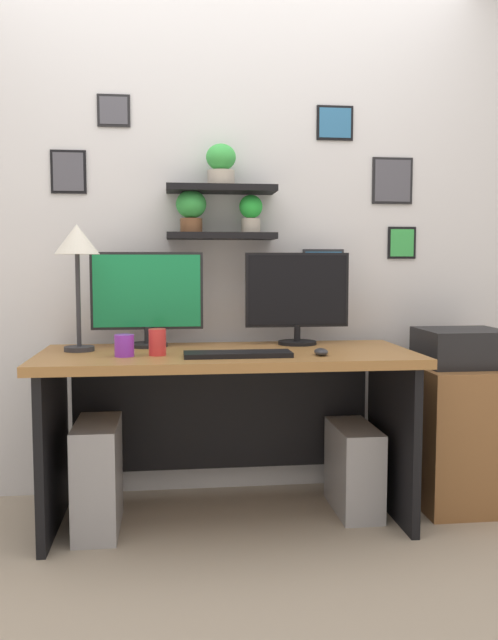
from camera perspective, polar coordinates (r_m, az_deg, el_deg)
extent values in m
plane|color=tan|center=(3.03, -1.84, -16.93)|extent=(8.00, 8.00, 0.00)
cube|color=silver|center=(3.26, -2.60, 8.80)|extent=(4.40, 0.04, 2.70)
cube|color=black|center=(3.14, -2.42, 7.30)|extent=(0.51, 0.20, 0.03)
cube|color=black|center=(3.15, -2.44, 11.30)|extent=(0.51, 0.20, 0.03)
cylinder|color=#B2A899|center=(3.15, 0.16, 8.19)|extent=(0.09, 0.09, 0.07)
ellipsoid|color=green|center=(3.16, 0.16, 9.82)|extent=(0.11, 0.11, 0.11)
cylinder|color=#B2A899|center=(3.16, -2.44, 12.21)|extent=(0.13, 0.13, 0.07)
ellipsoid|color=green|center=(3.17, -2.45, 13.95)|extent=(0.14, 0.14, 0.12)
cylinder|color=brown|center=(3.13, -5.03, 8.17)|extent=(0.10, 0.10, 0.07)
ellipsoid|color=green|center=(3.14, -5.05, 9.98)|extent=(0.14, 0.14, 0.13)
cube|color=black|center=(3.29, -15.40, 12.29)|extent=(0.16, 0.02, 0.20)
cube|color=#4C4C56|center=(3.28, -15.42, 12.31)|extent=(0.14, 0.00, 0.18)
cube|color=black|center=(3.31, -11.67, 17.37)|extent=(0.15, 0.02, 0.15)
cube|color=#4C4C56|center=(3.30, -11.68, 17.40)|extent=(0.13, 0.00, 0.13)
cube|color=black|center=(3.43, 13.11, 6.54)|extent=(0.14, 0.02, 0.16)
cube|color=green|center=(3.42, 13.16, 6.55)|extent=(0.12, 0.00, 0.14)
cube|color=black|center=(3.43, 12.32, 11.72)|extent=(0.21, 0.02, 0.23)
cube|color=#4C4C56|center=(3.43, 12.37, 11.73)|extent=(0.18, 0.00, 0.21)
cube|color=#2D2D33|center=(3.31, 6.44, 4.13)|extent=(0.21, 0.02, 0.23)
cube|color=teal|center=(3.30, 6.48, 4.13)|extent=(0.18, 0.00, 0.21)
cube|color=black|center=(3.39, 7.45, 16.59)|extent=(0.18, 0.02, 0.17)
cube|color=teal|center=(3.39, 7.49, 16.62)|extent=(0.16, 0.00, 0.14)
cube|color=#9E6B38|center=(2.84, -1.88, -3.15)|extent=(1.61, 0.68, 0.04)
cube|color=black|center=(2.95, -16.67, -10.49)|extent=(0.04, 0.62, 0.71)
cube|color=black|center=(3.07, 12.32, -9.78)|extent=(0.04, 0.62, 0.71)
cube|color=black|center=(3.20, -2.34, -8.42)|extent=(1.41, 0.02, 0.50)
cylinder|color=black|center=(3.04, -8.78, -2.15)|extent=(0.18, 0.18, 0.02)
cylinder|color=black|center=(3.03, -8.80, -1.30)|extent=(0.03, 0.03, 0.07)
cube|color=black|center=(3.03, -8.84, 2.52)|extent=(0.51, 0.02, 0.35)
cube|color=#198C4C|center=(3.02, -8.85, 2.51)|extent=(0.48, 0.00, 0.33)
cylinder|color=black|center=(3.10, 4.21, -1.98)|extent=(0.18, 0.18, 0.02)
cylinder|color=black|center=(3.09, 4.21, -1.11)|extent=(0.03, 0.03, 0.08)
cube|color=black|center=(3.09, 4.20, 2.62)|extent=(0.49, 0.02, 0.35)
cube|color=black|center=(3.07, 4.25, 2.61)|extent=(0.46, 0.00, 0.32)
cube|color=black|center=(2.69, -0.98, -2.98)|extent=(0.44, 0.14, 0.02)
ellipsoid|color=#2D2D33|center=(2.73, 6.28, -2.77)|extent=(0.06, 0.09, 0.03)
cylinder|color=#2D2D33|center=(2.95, -14.52, -2.43)|extent=(0.13, 0.13, 0.02)
cylinder|color=#2D2D33|center=(2.93, -14.61, 1.64)|extent=(0.02, 0.02, 0.40)
cone|color=white|center=(2.93, -14.72, 6.80)|extent=(0.19, 0.19, 0.13)
cylinder|color=purple|center=(2.73, -10.78, -2.19)|extent=(0.08, 0.08, 0.09)
cylinder|color=red|center=(2.74, -7.96, -1.92)|extent=(0.07, 0.07, 0.11)
cube|color=brown|center=(3.29, 17.81, -9.42)|extent=(0.44, 0.50, 0.65)
cube|color=black|center=(3.21, 18.00, -2.28)|extent=(0.38, 0.34, 0.17)
cube|color=#99999E|center=(2.92, -13.01, -13.08)|extent=(0.18, 0.40, 0.46)
cube|color=#99999E|center=(3.11, 9.08, -12.59)|extent=(0.18, 0.40, 0.39)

